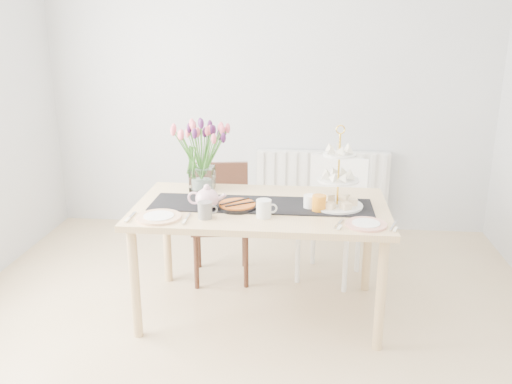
# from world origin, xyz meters

# --- Properties ---
(room_shell) EXTENTS (4.50, 4.50, 4.50)m
(room_shell) POSITION_xyz_m (0.00, 0.00, 1.30)
(room_shell) COLOR tan
(room_shell) RESTS_ON ground
(radiator) EXTENTS (1.20, 0.08, 0.60)m
(radiator) POSITION_xyz_m (0.50, 2.19, 0.45)
(radiator) COLOR white
(radiator) RESTS_ON room_shell
(dining_table) EXTENTS (1.60, 0.90, 0.75)m
(dining_table) POSITION_xyz_m (0.07, 0.63, 0.67)
(dining_table) COLOR #D5B473
(dining_table) RESTS_ON ground
(chair_brown) EXTENTS (0.48, 0.48, 0.85)m
(chair_brown) POSITION_xyz_m (-0.28, 1.19, 0.49)
(chair_brown) COLOR #371C14
(chair_brown) RESTS_ON ground
(chair_white) EXTENTS (0.56, 0.56, 0.90)m
(chair_white) POSITION_xyz_m (0.57, 1.27, 0.52)
(chair_white) COLOR white
(chair_white) RESTS_ON ground
(table_runner) EXTENTS (1.40, 0.35, 0.01)m
(table_runner) POSITION_xyz_m (0.07, 0.63, 0.75)
(table_runner) COLOR black
(table_runner) RESTS_ON dining_table
(tulip_vase) EXTENTS (0.59, 0.59, 0.50)m
(tulip_vase) POSITION_xyz_m (-0.36, 0.93, 1.07)
(tulip_vase) COLOR silver
(tulip_vase) RESTS_ON dining_table
(cake_stand) EXTENTS (0.32, 0.32, 0.47)m
(cake_stand) POSITION_xyz_m (0.55, 0.63, 0.89)
(cake_stand) COLOR gold
(cake_stand) RESTS_ON dining_table
(teapot) EXTENTS (0.24, 0.20, 0.15)m
(teapot) POSITION_xyz_m (-0.25, 0.51, 0.82)
(teapot) COLOR silver
(teapot) RESTS_ON dining_table
(cream_jug) EXTENTS (0.09, 0.09, 0.09)m
(cream_jug) POSITION_xyz_m (0.39, 0.60, 0.79)
(cream_jug) COLOR white
(cream_jug) RESTS_ON dining_table
(tart_tin) EXTENTS (0.26, 0.26, 0.03)m
(tart_tin) POSITION_xyz_m (-0.07, 0.56, 0.76)
(tart_tin) COLOR black
(tart_tin) RESTS_ON dining_table
(mug_grey) EXTENTS (0.11, 0.11, 0.10)m
(mug_grey) POSITION_xyz_m (-0.23, 0.36, 0.80)
(mug_grey) COLOR slate
(mug_grey) RESTS_ON dining_table
(mug_white) EXTENTS (0.11, 0.11, 0.11)m
(mug_white) POSITION_xyz_m (0.11, 0.41, 0.80)
(mug_white) COLOR silver
(mug_white) RESTS_ON dining_table
(mug_orange) EXTENTS (0.12, 0.12, 0.10)m
(mug_orange) POSITION_xyz_m (0.44, 0.55, 0.80)
(mug_orange) COLOR orange
(mug_orange) RESTS_ON dining_table
(plate_left) EXTENTS (0.27, 0.27, 0.01)m
(plate_left) POSITION_xyz_m (-0.51, 0.33, 0.76)
(plate_left) COLOR silver
(plate_left) RESTS_ON dining_table
(plate_right) EXTENTS (0.30, 0.30, 0.01)m
(plate_right) POSITION_xyz_m (0.70, 0.33, 0.76)
(plate_right) COLOR silver
(plate_right) RESTS_ON dining_table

